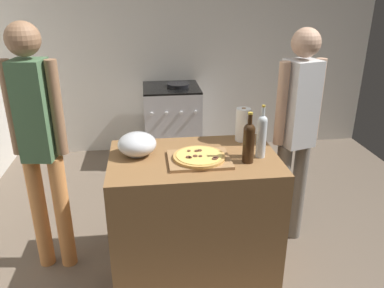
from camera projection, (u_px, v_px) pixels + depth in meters
The scene contains 12 objects.
ground_plane at pixel (197, 207), 3.64m from camera, with size 4.68×3.54×0.02m, color #6B5B4C.
kitchen_wall_rear at pixel (180, 44), 4.53m from camera, with size 4.68×0.10×2.60m, color beige.
counter at pixel (194, 213), 2.71m from camera, with size 1.12×0.72×0.88m, color olive.
cutting_board at pixel (199, 159), 2.48m from camera, with size 0.40×0.32×0.02m, color #9E7247.
pizza at pixel (199, 157), 2.47m from camera, with size 0.34×0.34×0.03m.
mixing_bowl at pixel (137, 144), 2.54m from camera, with size 0.26×0.26×0.16m.
paper_towel_roll at pixel (243, 125), 2.77m from camera, with size 0.11×0.11×0.25m.
wine_bottle_amber at pixel (249, 141), 2.41m from camera, with size 0.07×0.07×0.33m.
wine_bottle_dark at pixel (262, 135), 2.49m from camera, with size 0.06×0.06×0.36m.
stove at pixel (172, 123), 4.47m from camera, with size 0.63×0.64×0.92m.
person_in_stripes at pixel (39, 138), 2.51m from camera, with size 0.36×0.23×1.74m.
person_in_red at pixel (297, 127), 2.81m from camera, with size 0.37×0.25×1.68m.
Camera 1 is at (-0.43, -1.64, 1.93)m, focal length 35.88 mm.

